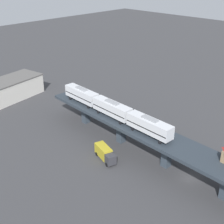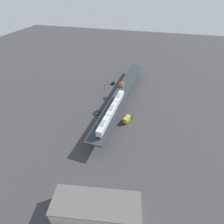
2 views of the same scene
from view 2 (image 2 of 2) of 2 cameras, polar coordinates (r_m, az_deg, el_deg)
name	(u,v)px [view 2 (image 2 of 2)]	position (r m, az deg, el deg)	size (l,w,h in m)	color
ground_plane	(121,101)	(113.75, 3.05, 3.52)	(400.00, 400.00, 0.00)	#38383A
elevated_viaduct	(122,93)	(110.71, 3.17, 6.14)	(13.44, 92.32, 6.93)	#283039
subway_train	(112,110)	(89.50, 0.00, 0.53)	(4.86, 37.30, 4.45)	silver
signal_hut	(121,84)	(115.84, 3.02, 9.21)	(3.39, 3.39, 3.40)	#8C7251
street_car_black	(113,83)	(133.71, 0.41, 9.52)	(2.00, 4.42, 1.89)	black
street_car_green	(98,112)	(103.22, -4.75, 0.13)	(2.62, 4.67, 1.89)	#1E6638
delivery_truck	(128,118)	(96.91, 5.11, -2.11)	(4.25, 7.54, 3.20)	#333338
street_lamp	(105,86)	(122.16, -2.43, 8.34)	(0.44, 0.44, 6.94)	black
warehouse_building	(96,208)	(65.18, -5.11, -28.73)	(29.85, 14.78, 6.80)	beige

